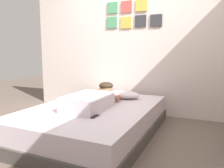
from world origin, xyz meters
name	(u,v)px	position (x,y,z in m)	size (l,w,h in m)	color
ground_plane	(97,138)	(0.00, 0.00, 0.00)	(11.98, 11.98, 0.00)	#66564C
back_wall	(134,40)	(0.00, 1.36, 1.25)	(3.99, 0.12, 2.50)	silver
bed	(95,120)	(-0.10, 0.13, 0.18)	(1.43, 2.07, 0.36)	#4C4742
pillow	(123,94)	(0.04, 0.75, 0.42)	(0.52, 0.32, 0.11)	silver
person_lying	(94,98)	(-0.10, 0.10, 0.47)	(0.43, 0.92, 0.27)	silver
coffee_cup	(117,98)	(0.02, 0.56, 0.40)	(0.12, 0.09, 0.07)	#D84C47
cell_phone	(94,116)	(0.11, -0.28, 0.37)	(0.07, 0.14, 0.01)	black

